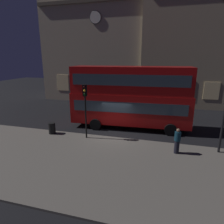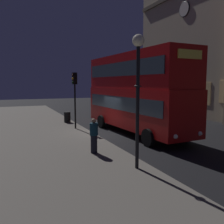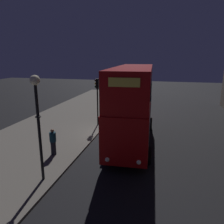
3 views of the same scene
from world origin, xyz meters
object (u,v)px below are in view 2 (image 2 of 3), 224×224
(double_decker_bus, at_px, (135,90))
(pedestrian, at_px, (94,136))
(traffic_light_near_kerb, at_px, (75,89))
(street_lamp, at_px, (138,74))
(litter_bin, at_px, (67,117))

(double_decker_bus, xyz_separation_m, pedestrian, (3.88, -4.36, -2.03))
(pedestrian, bearing_deg, double_decker_bus, -52.42)
(double_decker_bus, distance_m, pedestrian, 6.18)
(traffic_light_near_kerb, height_order, pedestrian, traffic_light_near_kerb)
(street_lamp, height_order, litter_bin, street_lamp)
(street_lamp, bearing_deg, litter_bin, 179.72)
(double_decker_bus, distance_m, traffic_light_near_kerb, 4.47)
(street_lamp, xyz_separation_m, litter_bin, (-12.35, 0.06, -3.24))
(pedestrian, relative_size, litter_bin, 1.85)
(double_decker_bus, distance_m, street_lamp, 7.49)
(street_lamp, xyz_separation_m, pedestrian, (-2.69, -0.86, -2.84))
(traffic_light_near_kerb, bearing_deg, double_decker_bus, 37.26)
(litter_bin, bearing_deg, double_decker_bus, 30.72)
(traffic_light_near_kerb, distance_m, street_lamp, 9.33)
(traffic_light_near_kerb, xyz_separation_m, litter_bin, (-3.05, 0.11, -2.50))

